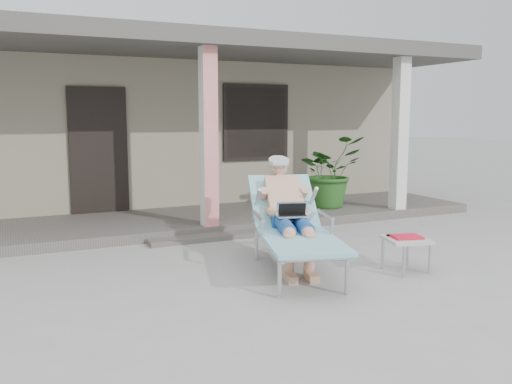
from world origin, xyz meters
name	(u,v)px	position (x,y,z in m)	size (l,w,h in m)	color
ground	(274,273)	(0.00, 0.00, 0.00)	(60.00, 60.00, 0.00)	#9E9E99
house	(141,121)	(0.00, 6.50, 1.67)	(10.40, 5.40, 3.30)	gray
porch_deck	(192,220)	(0.00, 3.00, 0.07)	(10.00, 2.00, 0.15)	#605B56
porch_overhang	(190,50)	(0.00, 2.95, 2.79)	(10.00, 2.30, 2.85)	silver
porch_step	(217,237)	(0.00, 1.85, 0.04)	(2.00, 0.30, 0.07)	#605B56
lounger	(291,197)	(0.27, 0.09, 0.84)	(1.30, 2.17, 1.36)	#B7B7BC
side_table	(406,241)	(1.40, -0.58, 0.35)	(0.57, 0.57, 0.42)	#B9BAB5
potted_palm	(329,171)	(2.53, 2.85, 0.79)	(1.15, 1.00, 1.28)	#26591E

